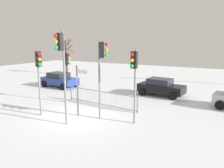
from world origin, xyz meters
name	(u,v)px	position (x,y,z in m)	size (l,w,h in m)	color
ground_plane	(77,117)	(0.00, 0.00, 0.00)	(60.00, 60.00, 0.00)	white
traffic_light_rear_left	(102,62)	(1.48, 0.54, 3.39)	(0.52, 0.41, 4.63)	slate
traffic_light_mid_right	(61,58)	(0.15, -1.29, 3.71)	(0.37, 0.55, 5.08)	slate
traffic_light_mid_left	(134,70)	(3.43, 0.66, 3.03)	(0.33, 0.57, 4.13)	slate
traffic_light_foreground_right	(39,68)	(-2.07, -0.86, 2.99)	(0.52, 0.41, 4.08)	slate
traffic_light_rear_right	(66,65)	(-2.77, 2.35, 2.80)	(0.54, 0.38, 3.82)	slate
direction_sign_post	(78,88)	(-0.13, 0.36, 1.75)	(0.79, 0.09, 3.13)	slate
pedestrian_guard_railing	(101,98)	(-0.01, 2.77, 0.55)	(5.96, 0.55, 1.07)	slate
car_blue_near	(59,80)	(-7.14, 6.22, 0.77)	(3.90, 2.12, 1.47)	navy
car_black_trailing	(161,87)	(2.86, 7.77, 0.77)	(3.94, 2.23, 1.47)	black
bare_tree_centre	(67,56)	(-12.25, 13.31, 2.60)	(1.89, 2.01, 5.01)	#473828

